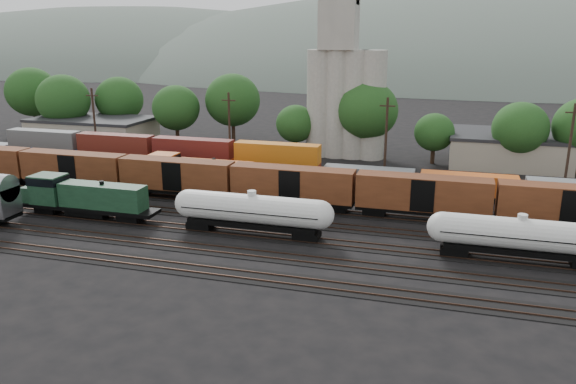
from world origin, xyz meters
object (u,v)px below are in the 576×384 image
(orange_locomotive, at_px, (194,171))
(grain_silo, at_px, (345,91))
(green_locomotive, at_px, (80,196))
(tank_car_a, at_px, (252,211))

(orange_locomotive, xyz_separation_m, grain_silo, (15.81, 26.00, 8.74))
(green_locomotive, height_order, tank_car_a, tank_car_a)
(tank_car_a, height_order, grain_silo, grain_silo)
(green_locomotive, bearing_deg, tank_car_a, 0.00)
(green_locomotive, distance_m, orange_locomotive, 16.65)
(tank_car_a, bearing_deg, green_locomotive, 180.00)
(orange_locomotive, bearing_deg, green_locomotive, -115.71)
(green_locomotive, xyz_separation_m, tank_car_a, (21.02, 0.00, 0.15))
(orange_locomotive, bearing_deg, tank_car_a, -47.39)
(green_locomotive, distance_m, tank_car_a, 21.02)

